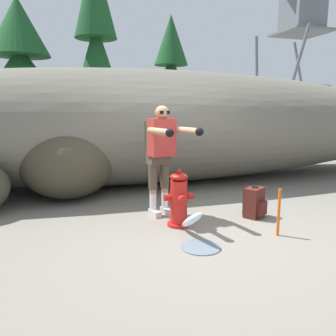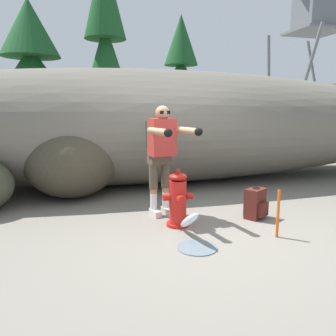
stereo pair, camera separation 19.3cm
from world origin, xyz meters
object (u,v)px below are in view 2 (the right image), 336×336
at_px(boulder_large, 71,159).
at_px(watchtower, 316,15).
at_px(utility_worker, 162,147).
at_px(survey_stake, 278,214).
at_px(fire_hydrant, 178,200).
at_px(spare_backpack, 256,204).

bearing_deg(boulder_large, watchtower, 38.27).
bearing_deg(utility_worker, watchtower, 123.83).
distance_m(boulder_large, survey_stake, 3.68).
relative_size(boulder_large, survey_stake, 2.91).
distance_m(fire_hydrant, watchtower, 17.05).
height_order(spare_backpack, boulder_large, boulder_large).
bearing_deg(survey_stake, boulder_large, 132.77).
bearing_deg(utility_worker, fire_hydrant, -0.10).
distance_m(fire_hydrant, spare_backpack, 1.19).
bearing_deg(fire_hydrant, watchtower, 47.01).
relative_size(spare_backpack, boulder_large, 0.27).
distance_m(spare_backpack, survey_stake, 0.74).
xyz_separation_m(utility_worker, watchtower, (10.97, 11.17, 5.38)).
bearing_deg(fire_hydrant, survey_stake, -33.68).
bearing_deg(watchtower, spare_backpack, -129.76).
relative_size(spare_backpack, watchtower, 0.06).
bearing_deg(boulder_large, utility_worker, -48.34).
xyz_separation_m(boulder_large, survey_stake, (2.48, -2.69, -0.39)).
xyz_separation_m(spare_backpack, survey_stake, (-0.11, -0.73, 0.08)).
relative_size(boulder_large, watchtower, 0.21).
height_order(utility_worker, boulder_large, utility_worker).
bearing_deg(boulder_large, survey_stake, -47.23).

